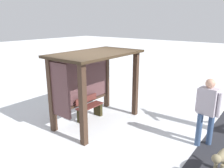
# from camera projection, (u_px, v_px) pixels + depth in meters

# --- Properties ---
(ground_plane) EXTENTS (60.00, 60.00, 0.00)m
(ground_plane) POSITION_uv_depth(u_px,v_px,m) (98.00, 121.00, 7.03)
(ground_plane) COLOR white
(bus_shelter) EXTENTS (2.80, 1.60, 2.21)m
(bus_shelter) POSITION_uv_depth(u_px,v_px,m) (89.00, 74.00, 6.65)
(bus_shelter) COLOR #3B281D
(bus_shelter) RESTS_ON ground
(bench_left_inside) EXTENTS (0.97, 0.35, 0.75)m
(bench_left_inside) POSITION_uv_depth(u_px,v_px,m) (90.00, 109.00, 7.14)
(bench_left_inside) COLOR #582823
(bench_left_inside) RESTS_ON ground
(person_walking) EXTENTS (0.39, 0.62, 1.77)m
(person_walking) POSITION_uv_depth(u_px,v_px,m) (207.00, 107.00, 5.44)
(person_walking) COLOR #B7AEBA
(person_walking) RESTS_ON ground
(dog) EXTENTS (0.85, 0.35, 0.66)m
(dog) POSITION_uv_depth(u_px,v_px,m) (223.00, 157.00, 4.43)
(dog) COLOR #887C5B
(dog) RESTS_ON ground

